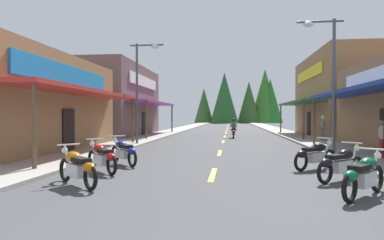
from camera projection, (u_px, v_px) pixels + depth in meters
name	position (u px, v px, depth m)	size (l,w,h in m)	color
ground	(226.00, 134.00, 33.94)	(9.40, 95.90, 0.10)	#424244
sidewalk_left	(168.00, 132.00, 34.63)	(2.50, 95.90, 0.12)	#9E9991
sidewalk_right	(286.00, 133.00, 33.24)	(2.50, 95.90, 0.12)	#9E9991
centerline_dashes	(226.00, 132.00, 37.07)	(0.16, 69.00, 0.01)	#E0C64C
storefront_left_far	(104.00, 101.00, 30.23)	(9.11, 12.26, 6.15)	brown
storefront_right_far	(349.00, 96.00, 28.42)	(8.41, 12.60, 6.90)	olive
streetlamp_left	(142.00, 79.00, 20.14)	(2.02, 0.30, 6.11)	#474C51
streetlamp_right	(327.00, 67.00, 14.98)	(2.02, 0.30, 6.09)	#474C51
motorcycle_parked_right_1	(364.00, 175.00, 7.28)	(1.48, 1.68, 1.04)	black
motorcycle_parked_right_2	(341.00, 163.00, 9.10)	(1.67, 1.49, 1.04)	black
motorcycle_parked_right_3	(315.00, 155.00, 11.09)	(1.69, 1.47, 1.04)	black
motorcycle_parked_left_0	(77.00, 167.00, 8.45)	(1.68, 1.48, 1.04)	black
motorcycle_parked_left_1	(102.00, 157.00, 10.53)	(1.57, 1.59, 1.04)	black
motorcycle_parked_left_2	(124.00, 151.00, 12.15)	(1.51, 1.65, 1.04)	black
rider_cruising_lead	(234.00, 130.00, 26.78)	(0.60, 2.14, 1.57)	black
pedestrian_by_shop	(323.00, 127.00, 22.49)	(0.42, 0.47, 1.80)	#726659
pedestrian_browsing	(382.00, 137.00, 13.51)	(0.35, 0.55, 1.62)	maroon
treeline_backdrop	(252.00, 100.00, 82.73)	(21.80, 11.19, 13.47)	#216323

